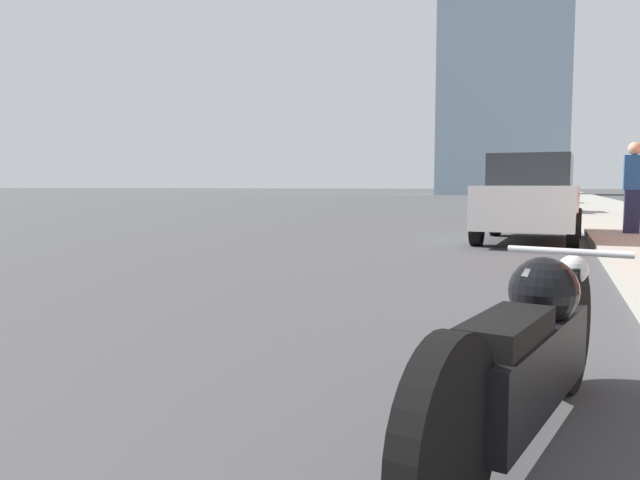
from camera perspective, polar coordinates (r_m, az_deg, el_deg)
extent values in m
cube|color=#9E998E|center=(38.26, 23.94, 3.05)|extent=(3.30, 240.00, 0.15)
cylinder|color=black|center=(3.64, 21.85, -7.59)|extent=(0.24, 0.68, 0.68)
cylinder|color=black|center=(2.00, 11.58, -17.74)|extent=(0.24, 0.68, 0.68)
cube|color=black|center=(2.80, 18.30, -10.96)|extent=(0.52, 1.36, 0.33)
sphere|color=black|center=(2.99, 19.76, -4.42)|extent=(0.31, 0.31, 0.31)
cube|color=black|center=(2.47, 16.74, -7.84)|extent=(0.34, 0.65, 0.10)
sphere|color=silver|center=(3.61, 22.10, -2.54)|extent=(0.16, 0.16, 0.16)
cylinder|color=silver|center=(3.48, 21.77, -1.00)|extent=(0.61, 0.17, 0.04)
cube|color=silver|center=(12.89, 18.68, 2.98)|extent=(1.93, 4.12, 0.78)
cube|color=#23282D|center=(12.89, 18.77, 6.06)|extent=(1.57, 2.01, 0.60)
cylinder|color=black|center=(14.24, 15.77, 1.65)|extent=(0.23, 0.64, 0.63)
cylinder|color=black|center=(14.12, 22.38, 1.43)|extent=(0.23, 0.64, 0.63)
cylinder|color=black|center=(11.77, 14.14, 1.01)|extent=(0.23, 0.64, 0.63)
cylinder|color=black|center=(11.62, 22.14, 0.75)|extent=(0.23, 0.64, 0.63)
cube|color=#BCBCC1|center=(24.47, 18.74, 3.87)|extent=(2.17, 4.10, 0.78)
cube|color=#23282D|center=(24.47, 18.78, 5.54)|extent=(1.73, 2.02, 0.64)
cylinder|color=black|center=(25.68, 16.60, 3.10)|extent=(0.25, 0.69, 0.67)
cylinder|color=black|center=(25.76, 20.57, 2.99)|extent=(0.25, 0.69, 0.67)
cylinder|color=black|center=(23.22, 16.65, 2.92)|extent=(0.25, 0.69, 0.67)
cylinder|color=black|center=(23.31, 21.04, 2.80)|extent=(0.25, 0.69, 0.67)
cube|color=red|center=(36.78, 19.55, 4.00)|extent=(2.06, 4.62, 0.61)
cube|color=#23282D|center=(36.77, 19.58, 4.95)|extent=(1.61, 2.27, 0.60)
cylinder|color=black|center=(38.25, 18.56, 3.60)|extent=(0.25, 0.66, 0.64)
cylinder|color=black|center=(38.10, 20.95, 3.52)|extent=(0.25, 0.66, 0.64)
cylinder|color=black|center=(35.49, 18.03, 3.52)|extent=(0.25, 0.66, 0.64)
cylinder|color=black|center=(35.32, 20.60, 3.44)|extent=(0.25, 0.66, 0.64)
cube|color=#1E2347|center=(13.98, 26.63, 2.35)|extent=(0.29, 0.20, 0.87)
cube|color=#235193|center=(13.97, 26.75, 5.55)|extent=(0.36, 0.20, 0.69)
sphere|color=tan|center=(13.99, 26.83, 7.48)|extent=(0.25, 0.25, 0.25)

